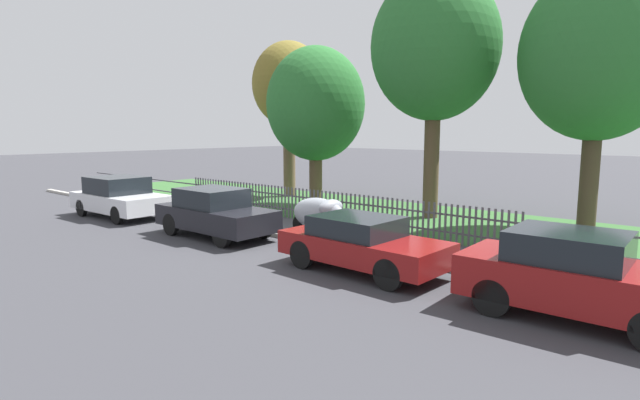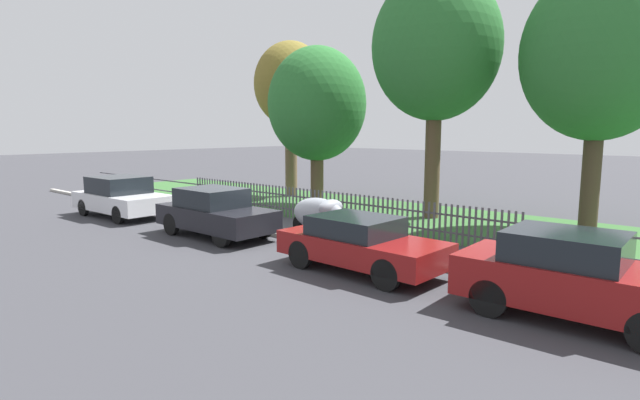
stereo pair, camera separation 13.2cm
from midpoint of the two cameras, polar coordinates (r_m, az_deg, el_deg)
The scene contains 13 objects.
ground_plane at distance 15.18m, azimuth -6.75°, elevation -3.90°, with size 120.00×120.00×0.00m, color #38383D.
kerb_stone at distance 15.23m, azimuth -6.47°, elevation -3.62°, with size 32.15×0.20×0.12m, color #B2ADA3.
grass_strip at distance 19.38m, azimuth 5.94°, elevation -1.28°, with size 32.15×6.19×0.01m, color #33602D.
park_fence at distance 16.91m, azimuth -0.13°, elevation -0.71°, with size 32.15×0.05×1.11m.
parked_car_silver_hatchback at distance 19.42m, azimuth -21.57°, elevation 0.36°, with size 4.06×1.95×1.45m.
parked_car_black_saloon at distance 14.94m, azimuth -11.65°, elevation -1.38°, with size 3.87×1.67×1.43m.
parked_car_navy_estate at distance 11.10m, azimuth 4.96°, elevation -4.90°, with size 3.83×1.72×1.22m.
parked_car_red_compact at distance 9.28m, azimuth 27.35°, elevation -7.72°, with size 3.75×1.76×1.46m.
covered_motorcycle at distance 14.26m, azimuth 0.27°, elevation -1.65°, with size 2.09×0.90×1.19m.
tree_nearest_kerb at distance 23.64m, azimuth -3.22°, elevation 12.88°, with size 3.38×3.38×7.16m.
tree_behind_motorcycle at distance 20.30m, azimuth -0.16°, elevation 10.84°, with size 3.94×3.94×6.42m.
tree_mid_park at distance 18.31m, azimuth 13.33°, elevation 16.58°, with size 4.40×4.40×8.49m.
tree_far_left at distance 17.29m, azimuth 29.58°, elevation 14.34°, with size 4.48×4.48×7.94m.
Camera 2 is at (11.16, -9.82, 3.12)m, focal length 28.00 mm.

